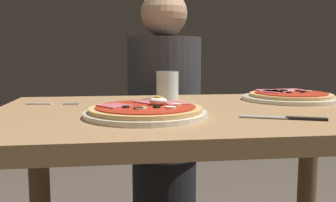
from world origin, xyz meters
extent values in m
cube|color=#9E754C|center=(0.00, 0.00, 0.74)|extent=(1.10, 0.72, 0.04)
cylinder|color=brown|center=(0.49, 0.30, 0.36)|extent=(0.07, 0.07, 0.72)
cylinder|color=silver|center=(-0.15, -0.10, 0.76)|extent=(0.30, 0.30, 0.01)
cylinder|color=tan|center=(-0.15, -0.10, 0.78)|extent=(0.27, 0.27, 0.01)
cylinder|color=#B72D19|center=(-0.15, -0.10, 0.78)|extent=(0.24, 0.24, 0.00)
torus|color=black|center=(-0.13, -0.13, 0.79)|extent=(0.02, 0.02, 0.00)
torus|color=black|center=(-0.17, -0.14, 0.79)|extent=(0.02, 0.02, 0.00)
torus|color=black|center=(-0.20, -0.12, 0.79)|extent=(0.02, 0.02, 0.00)
cube|color=#C65B66|center=(-0.23, -0.09, 0.79)|extent=(0.09, 0.09, 0.00)
cube|color=#C65B66|center=(-0.08, -0.07, 0.79)|extent=(0.07, 0.08, 0.00)
cube|color=#C65B66|center=(-0.14, -0.03, 0.79)|extent=(0.09, 0.09, 0.00)
cylinder|color=beige|center=(-0.08, -0.09, 0.79)|extent=(0.02, 0.02, 0.00)
cylinder|color=beige|center=(-0.17, -0.15, 0.79)|extent=(0.02, 0.02, 0.00)
cylinder|color=beige|center=(-0.10, -0.14, 0.79)|extent=(0.03, 0.03, 0.00)
cylinder|color=beige|center=(-0.17, -0.14, 0.79)|extent=(0.02, 0.02, 0.00)
ellipsoid|color=white|center=(-0.12, -0.09, 0.79)|extent=(0.04, 0.03, 0.02)
cylinder|color=yellow|center=(-0.12, -0.09, 0.80)|extent=(0.02, 0.02, 0.00)
cylinder|color=silver|center=(0.34, 0.16, 0.76)|extent=(0.31, 0.31, 0.01)
cylinder|color=tan|center=(0.34, 0.16, 0.78)|extent=(0.26, 0.26, 0.01)
cylinder|color=#B72D19|center=(0.34, 0.16, 0.78)|extent=(0.23, 0.23, 0.00)
torus|color=black|center=(0.38, 0.15, 0.79)|extent=(0.02, 0.02, 0.00)
torus|color=black|center=(0.33, 0.19, 0.79)|extent=(0.02, 0.02, 0.00)
torus|color=black|center=(0.38, 0.19, 0.79)|extent=(0.02, 0.02, 0.00)
torus|color=black|center=(0.33, 0.14, 0.79)|extent=(0.02, 0.02, 0.00)
cube|color=#C65B66|center=(0.29, 0.18, 0.79)|extent=(0.10, 0.10, 0.00)
cube|color=#D16B70|center=(0.29, 0.22, 0.79)|extent=(0.08, 0.07, 0.00)
cube|color=#D16B70|center=(0.32, 0.19, 0.79)|extent=(0.11, 0.11, 0.00)
cube|color=#C65B66|center=(0.37, 0.23, 0.79)|extent=(0.09, 0.08, 0.00)
cylinder|color=beige|center=(0.41, 0.17, 0.79)|extent=(0.02, 0.02, 0.00)
cylinder|color=beige|center=(0.36, 0.19, 0.79)|extent=(0.02, 0.02, 0.00)
cylinder|color=silver|center=(-0.06, 0.22, 0.81)|extent=(0.07, 0.07, 0.09)
cylinder|color=silver|center=(-0.06, 0.22, 0.78)|extent=(0.06, 0.06, 0.05)
cube|color=silver|center=(-0.45, 0.15, 0.76)|extent=(0.08, 0.03, 0.00)
cube|color=silver|center=(-0.36, 0.13, 0.76)|extent=(0.04, 0.01, 0.00)
cube|color=silver|center=(-0.36, 0.13, 0.76)|extent=(0.04, 0.01, 0.00)
cube|color=silver|center=(-0.35, 0.14, 0.76)|extent=(0.04, 0.01, 0.00)
cube|color=silver|center=(-0.35, 0.14, 0.76)|extent=(0.04, 0.01, 0.00)
cube|color=silver|center=(0.12, -0.16, 0.76)|extent=(0.11, 0.06, 0.00)
cube|color=black|center=(0.21, -0.20, 0.76)|extent=(0.09, 0.05, 0.01)
cylinder|color=#38383D|center=(-0.02, 0.63, 0.72)|extent=(0.32, 0.32, 0.52)
sphere|color=tan|center=(-0.02, 0.63, 1.08)|extent=(0.20, 0.20, 0.20)
camera|label=1|loc=(-0.22, -0.98, 0.91)|focal=39.64mm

